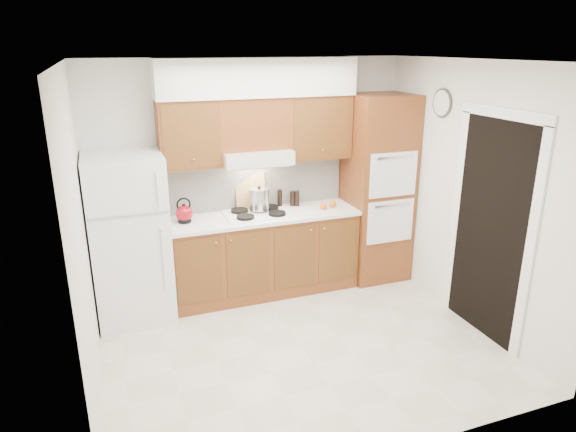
{
  "coord_description": "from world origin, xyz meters",
  "views": [
    {
      "loc": [
        -1.59,
        -3.96,
        2.72
      ],
      "look_at": [
        0.05,
        0.45,
        1.15
      ],
      "focal_mm": 32.0,
      "sensor_mm": 36.0,
      "label": 1
    }
  ],
  "objects_px": {
    "fridge": "(130,239)",
    "stock_pot": "(259,199)",
    "kettle": "(184,214)",
    "oven_cabinet": "(377,189)"
  },
  "relations": [
    {
      "from": "fridge",
      "to": "kettle",
      "type": "xyz_separation_m",
      "value": [
        0.57,
        0.08,
        0.18
      ]
    },
    {
      "from": "oven_cabinet",
      "to": "kettle",
      "type": "xyz_separation_m",
      "value": [
        -2.27,
        0.04,
        -0.06
      ]
    },
    {
      "from": "oven_cabinet",
      "to": "kettle",
      "type": "relative_size",
      "value": 12.42
    },
    {
      "from": "kettle",
      "to": "stock_pot",
      "type": "relative_size",
      "value": 0.77
    },
    {
      "from": "oven_cabinet",
      "to": "fridge",
      "type": "bearing_deg",
      "value": -179.3
    },
    {
      "from": "fridge",
      "to": "stock_pot",
      "type": "bearing_deg",
      "value": 6.13
    },
    {
      "from": "stock_pot",
      "to": "fridge",
      "type": "bearing_deg",
      "value": -173.87
    },
    {
      "from": "fridge",
      "to": "oven_cabinet",
      "type": "relative_size",
      "value": 0.78
    },
    {
      "from": "oven_cabinet",
      "to": "stock_pot",
      "type": "bearing_deg",
      "value": 175.28
    },
    {
      "from": "fridge",
      "to": "kettle",
      "type": "distance_m",
      "value": 0.6
    }
  ]
}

